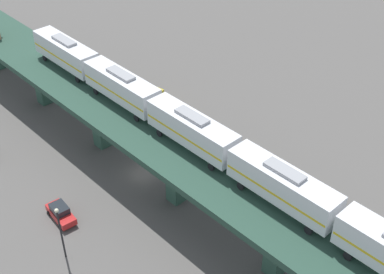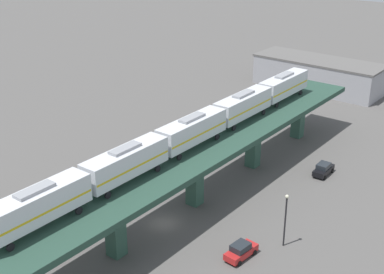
{
  "view_description": "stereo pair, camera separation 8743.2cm",
  "coord_description": "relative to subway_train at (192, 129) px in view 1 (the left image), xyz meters",
  "views": [
    {
      "loc": [
        33.98,
        40.06,
        43.72
      ],
      "look_at": [
        -0.87,
        7.79,
        9.19
      ],
      "focal_mm": 50.0,
      "sensor_mm": 36.0,
      "label": 1
    },
    {
      "loc": [
        35.87,
        -47.1,
        37.15
      ],
      "look_at": [
        -0.87,
        7.79,
        9.19
      ],
      "focal_mm": 50.0,
      "sensor_mm": 36.0,
      "label": 2
    }
  ],
  "objects": [
    {
      "name": "delivery_truck",
      "position": [
        -10.45,
        -20.0,
        -8.47
      ],
      "size": [
        3.0,
        7.4,
        3.2
      ],
      "color": "#333338",
      "rests_on": "ground"
    },
    {
      "name": "street_lamp",
      "position": [
        15.75,
        -3.73,
        -6.12
      ],
      "size": [
        0.44,
        0.44,
        6.94
      ],
      "color": "black",
      "rests_on": "ground"
    },
    {
      "name": "ground_plane",
      "position": [
        0.87,
        -7.79,
        -10.23
      ],
      "size": [
        400.0,
        400.0,
        0.0
      ],
      "primitive_type": "plane",
      "color": "#514F4C"
    },
    {
      "name": "street_car_red",
      "position": [
        12.65,
        -8.72,
        -9.29
      ],
      "size": [
        2.48,
        4.63,
        1.89
      ],
      "color": "#AD1E1E",
      "rests_on": "ground"
    },
    {
      "name": "subway_train",
      "position": [
        0.0,
        0.0,
        0.0
      ],
      "size": [
        7.11,
        62.44,
        4.45
      ],
      "color": "silver",
      "rests_on": "elevated_viaduct"
    },
    {
      "name": "elevated_viaduct",
      "position": [
        0.85,
        -7.96,
        -3.62
      ],
      "size": [
        14.71,
        92.36,
        7.69
      ],
      "color": "#244135",
      "rests_on": "ground"
    }
  ]
}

